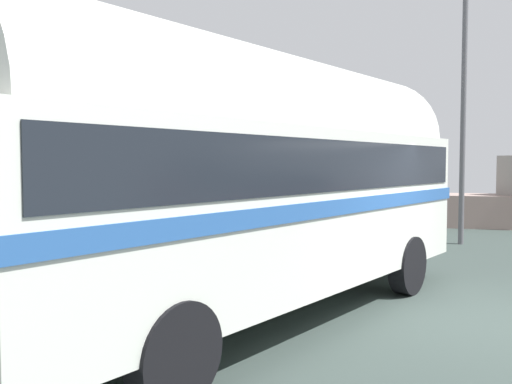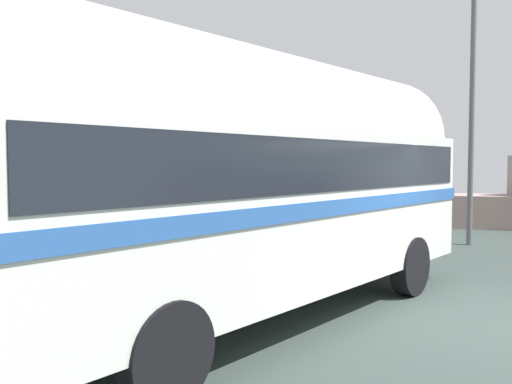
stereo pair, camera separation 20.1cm
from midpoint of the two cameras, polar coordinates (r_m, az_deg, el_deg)
ground at (r=8.16m, az=24.52°, el=-12.64°), size 32.00×26.00×0.02m
breakwater at (r=19.64m, az=18.93°, el=-1.44°), size 31.36×2.12×2.43m
vintage_coach at (r=7.42m, az=-0.59°, el=2.06°), size 5.53×8.84×3.70m
lamp_post at (r=15.42m, az=20.87°, el=9.63°), size 0.53×1.15×7.15m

